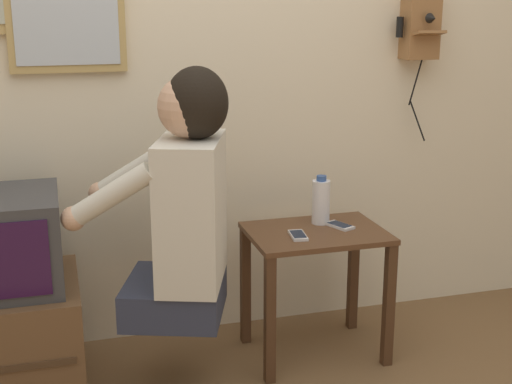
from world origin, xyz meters
The scene contains 8 objects.
wall_back centered at (0.00, 1.22, 1.27)m, with size 6.80×0.05×2.55m.
side_table centered at (0.44, 0.82, 0.43)m, with size 0.56×0.41×0.55m.
person centered at (-0.14, 0.68, 0.77)m, with size 0.64×0.56×0.94m.
tv_stand centered at (-0.83, 0.83, 0.22)m, with size 0.59×0.55×0.45m.
wall_phone_antique centered at (1.03, 1.13, 1.38)m, with size 0.19×0.18×0.74m.
cell_phone_held centered at (0.34, 0.77, 0.56)m, with size 0.07×0.13×0.01m.
cell_phone_spare centered at (0.55, 0.84, 0.56)m, with size 0.10×0.14×0.01m.
water_bottle centered at (0.49, 0.91, 0.65)m, with size 0.08×0.08×0.21m.
Camera 1 is at (-0.58, -1.80, 1.48)m, focal length 50.00 mm.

